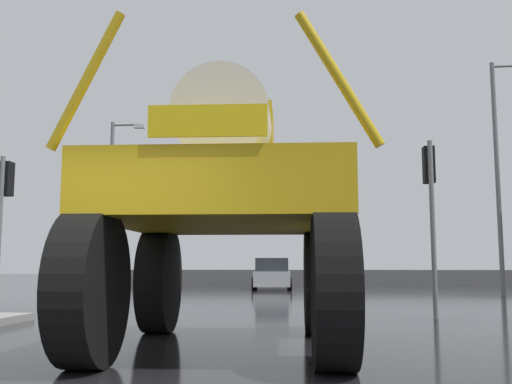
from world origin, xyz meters
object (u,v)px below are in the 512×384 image
oversize_sprayer (228,212)px  traffic_signal_near_right (430,188)px  traffic_signal_near_left (4,199)px  streetlight_far_left (113,196)px  sedan_ahead (272,275)px  streetlight_far_right (500,165)px

oversize_sprayer → traffic_signal_near_right: size_ratio=1.41×
traffic_signal_near_left → streetlight_far_left: size_ratio=0.47×
sedan_ahead → oversize_sprayer: bearing=178.7°
streetlight_far_left → streetlight_far_right: 17.13m
streetlight_far_left → oversize_sprayer: bearing=-66.3°
oversize_sprayer → traffic_signal_near_right: oversize_sprayer is taller
traffic_signal_near_right → streetlight_far_left: size_ratio=0.49×
traffic_signal_near_left → streetlight_far_left: streetlight_far_left is taller
oversize_sprayer → streetlight_far_right: (8.49, 15.39, 3.16)m
oversize_sprayer → traffic_signal_near_left: bearing=47.6°
streetlight_far_left → sedan_ahead: bearing=16.5°
sedan_ahead → streetlight_far_left: 8.55m
oversize_sprayer → streetlight_far_right: bearing=-31.3°
traffic_signal_near_left → streetlight_far_right: size_ratio=0.41×
sedan_ahead → traffic_signal_near_right: bearing=-167.0°
oversize_sprayer → streetlight_far_left: bearing=21.3°
sedan_ahead → streetlight_far_right: streetlight_far_right is taller
traffic_signal_near_left → streetlight_far_right: (14.75, 10.14, 2.31)m
sedan_ahead → streetlight_far_right: bearing=-124.7°
traffic_signal_near_left → streetlight_far_right: 18.05m
sedan_ahead → traffic_signal_near_right: 16.62m
traffic_signal_near_right → oversize_sprayer: bearing=-126.3°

